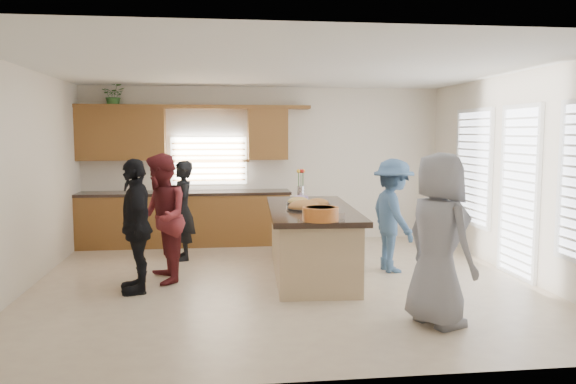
{
  "coord_description": "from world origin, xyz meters",
  "views": [
    {
      "loc": [
        -0.83,
        -7.23,
        1.97
      ],
      "look_at": [
        0.13,
        0.52,
        1.15
      ],
      "focal_mm": 35.0,
      "sensor_mm": 36.0,
      "label": 1
    }
  ],
  "objects": [
    {
      "name": "floor",
      "position": [
        0.0,
        0.0,
        0.0
      ],
      "size": [
        6.5,
        6.5,
        0.0
      ],
      "primitive_type": "plane",
      "color": "beige",
      "rests_on": "ground"
    },
    {
      "name": "room_shell",
      "position": [
        0.0,
        0.0,
        1.9
      ],
      "size": [
        6.52,
        6.02,
        2.81
      ],
      "color": "silver",
      "rests_on": "ground"
    },
    {
      "name": "back_cabinetry",
      "position": [
        -1.47,
        2.73,
        0.91
      ],
      "size": [
        4.08,
        0.66,
        2.46
      ],
      "color": "brown",
      "rests_on": "ground"
    },
    {
      "name": "right_wall_glazing",
      "position": [
        3.22,
        -0.13,
        1.34
      ],
      "size": [
        0.06,
        4.0,
        2.25
      ],
      "color": "white",
      "rests_on": "ground"
    },
    {
      "name": "island",
      "position": [
        0.44,
        0.36,
        0.45
      ],
      "size": [
        1.31,
        2.76,
        0.95
      ],
      "rotation": [
        0.0,
        0.0,
        -0.06
      ],
      "color": "tan",
      "rests_on": "ground"
    },
    {
      "name": "platter_front",
      "position": [
        0.31,
        0.14,
        0.98
      ],
      "size": [
        0.5,
        0.5,
        0.2
      ],
      "color": "black",
      "rests_on": "island"
    },
    {
      "name": "platter_mid",
      "position": [
        0.55,
        0.54,
        0.98
      ],
      "size": [
        0.36,
        0.36,
        0.15
      ],
      "color": "black",
      "rests_on": "island"
    },
    {
      "name": "platter_back",
      "position": [
        0.32,
        0.77,
        0.98
      ],
      "size": [
        0.35,
        0.35,
        0.14
      ],
      "color": "black",
      "rests_on": "island"
    },
    {
      "name": "salad_bowl",
      "position": [
        0.35,
        -0.83,
        1.04
      ],
      "size": [
        0.43,
        0.43,
        0.16
      ],
      "color": "#C76624",
      "rests_on": "island"
    },
    {
      "name": "clear_cup",
      "position": [
        0.61,
        -0.78,
        0.99
      ],
      "size": [
        0.08,
        0.08,
        0.09
      ],
      "primitive_type": "cylinder",
      "color": "white",
      "rests_on": "island"
    },
    {
      "name": "plate_stack",
      "position": [
        0.44,
        1.35,
        0.97
      ],
      "size": [
        0.22,
        0.22,
        0.05
      ],
      "primitive_type": "cylinder",
      "color": "#AA82BD",
      "rests_on": "island"
    },
    {
      "name": "flower_vase",
      "position": [
        0.47,
        1.55,
        1.2
      ],
      "size": [
        0.14,
        0.14,
        0.45
      ],
      "color": "silver",
      "rests_on": "island"
    },
    {
      "name": "potted_plant",
      "position": [
        -2.6,
        2.82,
        2.61
      ],
      "size": [
        0.4,
        0.35,
        0.42
      ],
      "primitive_type": "imported",
      "rotation": [
        0.0,
        0.0,
        -0.05
      ],
      "color": "#316528",
      "rests_on": "back_cabinetry"
    },
    {
      "name": "woman_left_back",
      "position": [
        -1.39,
        1.55,
        0.77
      ],
      "size": [
        0.47,
        0.63,
        1.55
      ],
      "primitive_type": "imported",
      "rotation": [
        0.0,
        0.0,
        -1.37
      ],
      "color": "black",
      "rests_on": "ground"
    },
    {
      "name": "woman_left_mid",
      "position": [
        -1.59,
        0.2,
        0.86
      ],
      "size": [
        0.81,
        0.95,
        1.71
      ],
      "primitive_type": "imported",
      "rotation": [
        0.0,
        0.0,
        -1.36
      ],
      "color": "maroon",
      "rests_on": "ground"
    },
    {
      "name": "woman_left_front",
      "position": [
        -1.85,
        -0.21,
        0.83
      ],
      "size": [
        0.58,
        1.03,
        1.66
      ],
      "primitive_type": "imported",
      "rotation": [
        0.0,
        0.0,
        -1.38
      ],
      "color": "black",
      "rests_on": "ground"
    },
    {
      "name": "woman_right_back",
      "position": [
        1.63,
        0.42,
        0.81
      ],
      "size": [
        0.71,
        1.1,
        1.61
      ],
      "primitive_type": "imported",
      "rotation": [
        0.0,
        0.0,
        1.69
      ],
      "color": "#375579",
      "rests_on": "ground"
    },
    {
      "name": "woman_right_front",
      "position": [
        1.39,
        -1.83,
        0.89
      ],
      "size": [
        0.83,
        1.01,
        1.78
      ],
      "primitive_type": "imported",
      "rotation": [
        0.0,
        0.0,
        1.93
      ],
      "color": "gray",
      "rests_on": "ground"
    }
  ]
}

